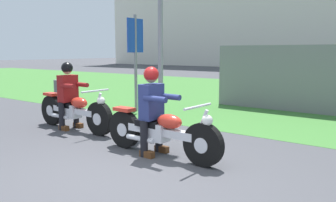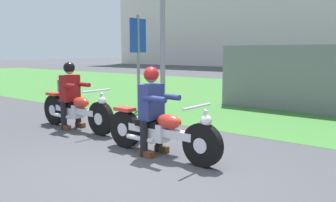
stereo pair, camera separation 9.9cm
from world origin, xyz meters
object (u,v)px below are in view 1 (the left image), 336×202
(motorcycle_lead, at_px, (161,132))
(sign_banner, at_px, (135,48))
(motorcycle_follow, at_px, (74,111))
(rider_follow, at_px, (68,90))
(trash_can, at_px, (63,92))
(rider_lead, at_px, (152,104))

(motorcycle_lead, distance_m, sign_banner, 4.42)
(motorcycle_follow, bearing_deg, rider_follow, 179.20)
(rider_follow, xyz_separation_m, trash_can, (-2.96, 2.03, -0.44))
(motorcycle_follow, bearing_deg, rider_lead, -6.79)
(motorcycle_lead, distance_m, rider_lead, 0.46)
(motorcycle_lead, height_order, motorcycle_follow, motorcycle_follow)
(motorcycle_follow, height_order, trash_can, motorcycle_follow)
(motorcycle_lead, relative_size, sign_banner, 0.85)
(rider_follow, bearing_deg, trash_can, 147.19)
(sign_banner, bearing_deg, motorcycle_follow, -78.12)
(rider_lead, bearing_deg, sign_banner, 137.31)
(rider_lead, xyz_separation_m, trash_can, (-5.53, 2.39, -0.43))
(sign_banner, bearing_deg, rider_follow, -81.84)
(rider_lead, height_order, motorcycle_follow, rider_lead)
(motorcycle_lead, relative_size, rider_lead, 1.59)
(rider_lead, xyz_separation_m, rider_follow, (-2.57, 0.36, 0.01))
(rider_follow, bearing_deg, sign_banner, 99.75)
(motorcycle_follow, relative_size, sign_banner, 0.87)
(trash_can, xyz_separation_m, sign_banner, (2.60, 0.47, 1.34))
(motorcycle_lead, distance_m, rider_follow, 2.80)
(rider_lead, distance_m, sign_banner, 4.19)
(rider_follow, height_order, sign_banner, sign_banner)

